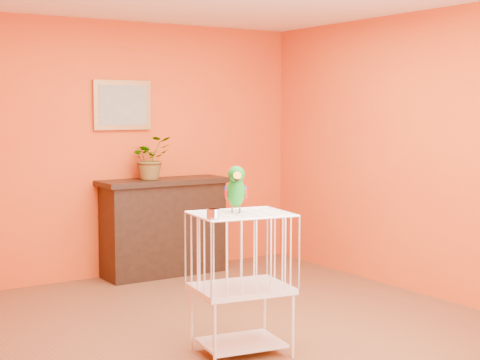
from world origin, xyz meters
TOP-DOWN VIEW (x-y plane):
  - ground at (0.00, 0.00)m, footprint 4.50×4.50m
  - room_shell at (0.00, 0.00)m, footprint 4.50×4.50m
  - console_cabinet at (0.35, 2.02)m, footprint 1.34×0.48m
  - potted_plant at (0.21, 2.01)m, footprint 0.40×0.44m
  - framed_picture at (0.00, 2.22)m, footprint 0.62×0.04m
  - birdcage at (-0.33, -0.51)m, footprint 0.71×0.59m
  - feed_cup at (-0.62, -0.64)m, footprint 0.09×0.09m
  - parrot at (-0.34, -0.47)m, footprint 0.21×0.29m

SIDE VIEW (x-z plane):
  - ground at x=0.00m, z-range 0.00..0.00m
  - console_cabinet at x=0.35m, z-range 0.00..1.00m
  - birdcage at x=-0.33m, z-range 0.02..1.01m
  - feed_cup at x=-0.62m, z-range 1.00..1.06m
  - parrot at x=-0.34m, z-range 1.00..1.33m
  - potted_plant at x=0.21m, z-range 1.00..1.34m
  - room_shell at x=0.00m, z-range -0.67..3.83m
  - framed_picture at x=0.00m, z-range 1.50..2.00m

